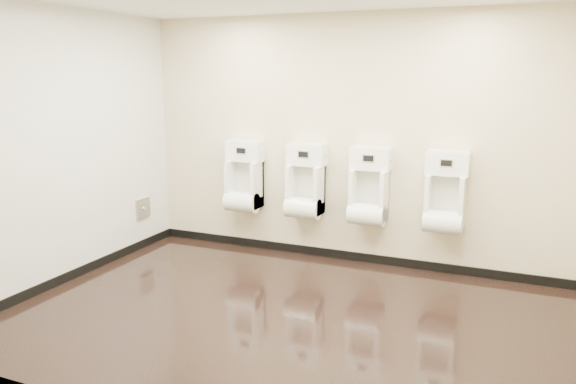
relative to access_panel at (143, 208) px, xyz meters
name	(u,v)px	position (x,y,z in m)	size (l,w,h in m)	color
ground	(288,317)	(2.48, -1.20, -0.50)	(5.00, 3.50, 0.00)	black
back_wall	(349,141)	(2.48, 0.55, 0.90)	(5.00, 0.02, 2.80)	beige
front_wall	(167,208)	(2.48, -2.95, 0.90)	(5.00, 0.02, 2.80)	beige
left_wall	(63,148)	(-0.02, -1.20, 0.90)	(0.02, 3.50, 2.80)	beige
tile_overlay_left	(63,148)	(-0.01, -1.20, 0.90)	(0.01, 3.50, 2.80)	white
skirting_back	(346,255)	(2.48, 0.54, -0.45)	(5.00, 0.02, 0.10)	black
skirting_left	(74,274)	(-0.01, -1.20, -0.45)	(0.02, 3.50, 0.10)	black
access_panel	(143,208)	(0.00, 0.00, 0.00)	(0.04, 0.25, 0.25)	#9E9EA3
urinal_0	(244,181)	(1.21, 0.40, 0.36)	(0.45, 0.34, 0.84)	white
urinal_1	(305,186)	(2.01, 0.40, 0.36)	(0.45, 0.34, 0.84)	white
urinal_2	(369,192)	(2.76, 0.40, 0.36)	(0.45, 0.34, 0.84)	white
urinal_3	(445,198)	(3.58, 0.40, 0.36)	(0.45, 0.34, 0.84)	white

